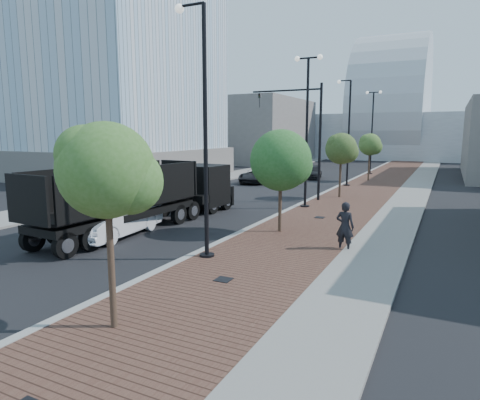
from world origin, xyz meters
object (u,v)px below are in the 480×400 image
at_px(dump_truck, 169,196).
at_px(white_sedan, 117,218).
at_px(pedestrian, 345,227).
at_px(dark_car_mid, 258,175).

distance_m(dump_truck, white_sedan, 4.06).
bearing_deg(pedestrian, dark_car_mid, -51.17).
bearing_deg(dark_car_mid, white_sedan, -84.80).
bearing_deg(dump_truck, pedestrian, -7.79).
distance_m(white_sedan, pedestrian, 10.13).
distance_m(dump_truck, dark_car_mid, 18.24).
height_order(dark_car_mid, pedestrian, pedestrian).
bearing_deg(white_sedan, dump_truck, 83.43).
relative_size(dump_truck, dark_car_mid, 2.58).
xyz_separation_m(dump_truck, white_sedan, (-0.05, -4.02, -0.51)).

